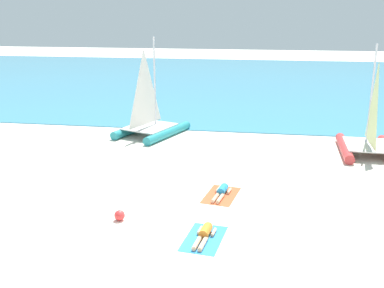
{
  "coord_description": "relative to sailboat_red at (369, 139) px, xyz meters",
  "views": [
    {
      "loc": [
        3.02,
        -12.83,
        6.64
      ],
      "look_at": [
        0.0,
        5.5,
        1.2
      ],
      "focal_mm": 42.64,
      "sensor_mm": 36.0,
      "label": 1
    }
  ],
  "objects": [
    {
      "name": "ground_plane",
      "position": [
        -7.94,
        0.81,
        -0.77
      ],
      "size": [
        120.0,
        120.0,
        0.0
      ],
      "primitive_type": "plane",
      "color": "silver"
    },
    {
      "name": "towel_left",
      "position": [
        -6.59,
        -9.68,
        -0.77
      ],
      "size": [
        1.32,
        2.02,
        0.01
      ],
      "primitive_type": "cube",
      "rotation": [
        0.0,
        0.0,
        -0.12
      ],
      "color": "#338CD8",
      "rests_on": "ground"
    },
    {
      "name": "towel_right",
      "position": [
        -6.42,
        -6.23,
        -0.77
      ],
      "size": [
        1.39,
        2.05,
        0.01
      ],
      "primitive_type": "cube",
      "rotation": [
        0.0,
        0.0,
        -0.16
      ],
      "color": "#EA5933",
      "rests_on": "ground"
    },
    {
      "name": "sunbather_left",
      "position": [
        -6.58,
        -9.61,
        -0.64
      ],
      "size": [
        0.59,
        1.57,
        0.3
      ],
      "rotation": [
        0.0,
        0.0,
        -0.12
      ],
      "color": "orange",
      "rests_on": "towel_left"
    },
    {
      "name": "sailboat_red",
      "position": [
        0.0,
        0.0,
        0.0
      ],
      "size": [
        2.68,
        4.07,
        5.2
      ],
      "rotation": [
        0.0,
        0.0,
        -0.03
      ],
      "color": "#CC3838",
      "rests_on": "ground"
    },
    {
      "name": "ocean_water",
      "position": [
        -7.94,
        23.03,
        -0.75
      ],
      "size": [
        120.0,
        40.0,
        0.05
      ],
      "primitive_type": "cube",
      "color": "teal",
      "rests_on": "ground"
    },
    {
      "name": "beach_ball",
      "position": [
        -9.5,
        -8.88,
        -0.6
      ],
      "size": [
        0.35,
        0.35,
        0.35
      ],
      "primitive_type": "sphere",
      "color": "red",
      "rests_on": "ground"
    },
    {
      "name": "sunbather_right",
      "position": [
        -6.41,
        -6.17,
        -0.64
      ],
      "size": [
        0.65,
        1.57,
        0.3
      ],
      "rotation": [
        0.0,
        0.0,
        -0.16
      ],
      "color": "#268CCC",
      "rests_on": "towel_right"
    },
    {
      "name": "sailboat_teal",
      "position": [
        -11.17,
        1.76,
        0.02
      ],
      "size": [
        3.87,
        4.74,
        5.34
      ],
      "rotation": [
        0.0,
        0.0,
        -0.35
      ],
      "color": "teal",
      "rests_on": "ground"
    }
  ]
}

